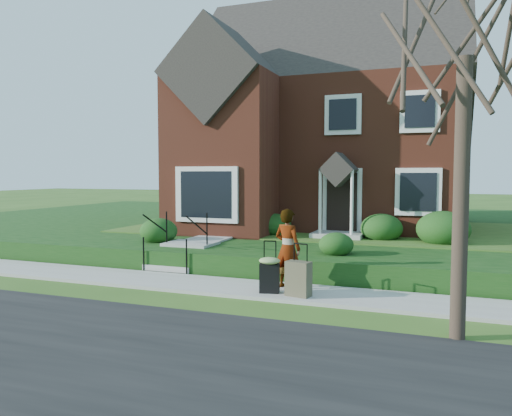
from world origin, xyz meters
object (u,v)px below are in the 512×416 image
at_px(woman, 288,248).
at_px(suitcase_olive, 298,279).
at_px(front_steps, 183,252).
at_px(suitcase_black, 270,273).
at_px(tree_verge, 466,29).

distance_m(woman, suitcase_olive, 0.97).
relative_size(front_steps, woman, 1.12).
xyz_separation_m(front_steps, suitcase_black, (3.34, -2.18, 0.05)).
bearing_deg(suitcase_black, woman, 56.49).
distance_m(suitcase_black, tree_verge, 6.01).
relative_size(front_steps, suitcase_olive, 1.80).
bearing_deg(woman, tree_verge, 166.52).
bearing_deg(tree_verge, suitcase_black, 157.25).
xyz_separation_m(woman, suitcase_olive, (0.45, -0.68, -0.53)).
relative_size(front_steps, tree_verge, 0.29).
distance_m(front_steps, woman, 3.93).
height_order(front_steps, suitcase_olive, front_steps).
height_order(front_steps, tree_verge, tree_verge).
distance_m(suitcase_black, suitcase_olive, 0.68).
bearing_deg(front_steps, tree_verge, -27.88).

